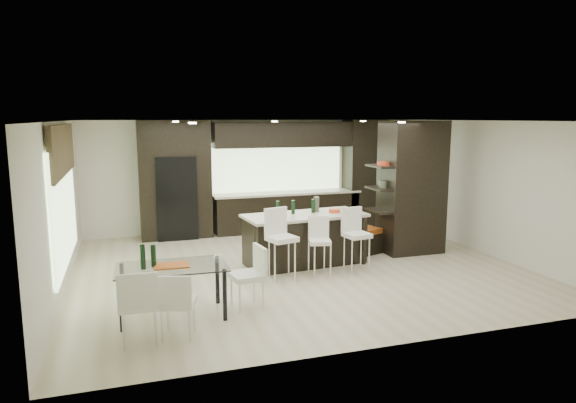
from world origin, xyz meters
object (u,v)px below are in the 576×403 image
object	(u,v)px
stool_mid	(320,252)
chair_near	(178,307)
stool_left	(282,251)
dining_table	(173,291)
bench	(351,243)
chair_end	(247,280)
chair_far	(139,309)
stool_right	(357,247)
floor_vase	(316,228)
kitchen_island	(305,239)

from	to	relation	value
stool_mid	chair_near	bearing A→B (deg)	-130.80
stool_left	dining_table	size ratio (longest dim) A/B	0.66
bench	chair_end	bearing A→B (deg)	-161.26
chair_far	bench	bearing A→B (deg)	36.24
stool_right	chair_end	xyz separation A→B (m)	(-2.29, -1.14, -0.05)
floor_vase	chair_end	world-z (taller)	floor_vase
kitchen_island	dining_table	world-z (taller)	kitchen_island
stool_mid	chair_end	world-z (taller)	chair_end
stool_right	bench	xyz separation A→B (m)	(0.35, 1.02, -0.21)
floor_vase	chair_near	bearing A→B (deg)	-136.14
chair_far	chair_end	distance (m)	1.71
stool_mid	bench	distance (m)	1.46
bench	chair_end	size ratio (longest dim) A/B	1.62
bench	dining_table	bearing A→B (deg)	-170.30
stool_right	chair_near	world-z (taller)	stool_right
stool_right	bench	bearing A→B (deg)	62.85
chair_far	dining_table	bearing A→B (deg)	59.05
stool_mid	bench	bearing A→B (deg)	57.08
stool_mid	chair_near	world-z (taller)	stool_mid
stool_mid	floor_vase	bearing A→B (deg)	86.29
stool_left	chair_near	size ratio (longest dim) A/B	1.24
bench	stool_left	bearing A→B (deg)	-170.17
stool_left	dining_table	distance (m)	2.25
floor_vase	dining_table	xyz separation A→B (m)	(-2.95, -2.11, -0.26)
floor_vase	stool_mid	bearing A→B (deg)	-107.52
chair_near	kitchen_island	bearing A→B (deg)	62.43
floor_vase	chair_near	xyz separation A→B (m)	(-2.95, -2.83, -0.22)
stool_right	dining_table	bearing A→B (deg)	-169.32
kitchen_island	dining_table	xyz separation A→B (m)	(-2.65, -1.94, -0.11)
dining_table	chair_end	bearing A→B (deg)	1.63
stool_right	stool_left	bearing A→B (deg)	172.46
dining_table	chair_far	xyz separation A→B (m)	(-0.47, -0.74, 0.08)
stool_left	stool_mid	size ratio (longest dim) A/B	1.19
stool_left	bench	xyz separation A→B (m)	(1.76, 1.03, -0.23)
dining_table	chair_far	size ratio (longest dim) A/B	1.72
stool_mid	chair_far	size ratio (longest dim) A/B	0.95
chair_near	stool_mid	bearing A→B (deg)	52.69
dining_table	stool_mid	bearing A→B (deg)	25.27
stool_left	bench	world-z (taller)	stool_left
stool_right	chair_near	xyz separation A→B (m)	(-3.35, -1.86, -0.07)
kitchen_island	floor_vase	xyz separation A→B (m)	(0.30, 0.17, 0.15)
dining_table	chair_end	distance (m)	1.07
chair_end	kitchen_island	bearing A→B (deg)	-46.73
stool_left	floor_vase	world-z (taller)	floor_vase
kitchen_island	chair_far	distance (m)	4.11
stool_right	chair_far	xyz separation A→B (m)	(-3.82, -1.88, -0.03)
stool_left	stool_right	distance (m)	1.41
kitchen_island	stool_left	world-z (taller)	stool_left
kitchen_island	bench	size ratio (longest dim) A/B	1.68
stool_mid	chair_near	xyz separation A→B (m)	(-2.65, -1.88, -0.02)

